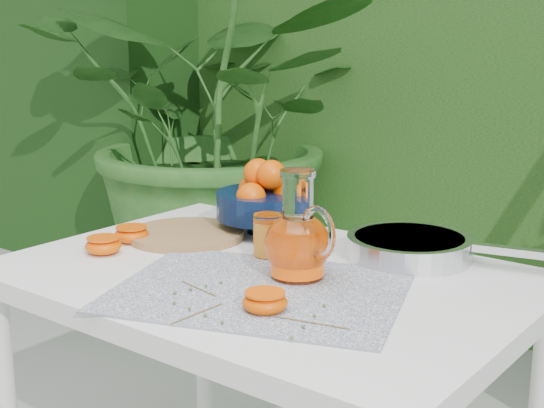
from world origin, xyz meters
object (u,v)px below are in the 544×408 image
Objects in this scene: saute_pan at (411,246)px; cutting_board at (186,234)px; white_table at (266,311)px; juice_pitcher at (298,241)px; fruit_bowl at (265,199)px.

cutting_board is at bearing -160.23° from saute_pan.
white_table is 0.17m from juice_pitcher.
juice_pitcher is at bearing -112.67° from saute_pan.
saute_pan is at bearing 19.77° from cutting_board.
fruit_bowl is 0.35m from juice_pitcher.
cutting_board is (-0.29, 0.08, 0.09)m from white_table.
white_table is 4.23× the size of fruit_bowl.
saute_pan is (0.47, 0.17, 0.02)m from cutting_board.
cutting_board reaches higher than white_table.
saute_pan reaches higher than cutting_board.
fruit_bowl is at bearing 138.60° from juice_pitcher.
fruit_bowl is 1.16× the size of juice_pitcher.
juice_pitcher is at bearing -1.45° from white_table.
cutting_board is at bearing 164.83° from white_table.
fruit_bowl reaches higher than white_table.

